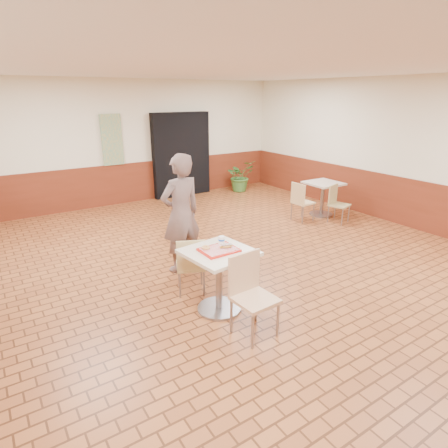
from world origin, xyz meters
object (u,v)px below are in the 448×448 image
serving_tray (219,250)px  long_john_donut (226,246)px  second_table (323,193)px  chair_main_back (191,263)px  ring_donut (206,248)px  customer (181,214)px  potted_plant (240,176)px  chair_second_left (301,200)px  chair_second_front (337,201)px  main_table (219,271)px  chair_main_front (250,290)px  paper_cup (221,240)px

serving_tray → long_john_donut: (0.10, -0.02, 0.04)m
serving_tray → second_table: size_ratio=0.58×
chair_main_back → ring_donut: (-0.03, -0.47, 0.40)m
chair_main_back → long_john_donut: bearing=132.5°
customer → long_john_donut: 1.34m
serving_tray → chair_main_back: bearing=100.0°
potted_plant → long_john_donut: bearing=-127.0°
long_john_donut → chair_second_left: (3.31, 2.08, -0.40)m
chair_second_front → customer: bearing=168.9°
serving_tray → long_john_donut: size_ratio=2.66×
ring_donut → chair_second_front: bearing=20.1°
ring_donut → potted_plant: bearing=50.8°
customer → potted_plant: 5.23m
main_table → customer: size_ratio=0.45×
chair_main_front → chair_second_left: bearing=35.0°
main_table → serving_tray: bearing=180.0°
chair_main_front → chair_second_left: chair_main_front is taller
ring_donut → chair_second_front: (4.16, 1.52, -0.42)m
chair_main_front → chair_second_front: bearing=25.6°
chair_main_back → chair_second_front: bearing=-141.8°
customer → chair_second_left: 3.37m
paper_cup → second_table: paper_cup is taller
long_john_donut → chair_second_front: 4.28m
paper_cup → chair_second_left: size_ratio=0.12×
ring_donut → paper_cup: 0.25m
chair_main_back → customer: 0.92m
main_table → long_john_donut: (0.10, -0.02, 0.32)m
chair_second_front → chair_main_back: bearing=178.9°
main_table → chair_second_left: chair_second_left is taller
serving_tray → ring_donut: size_ratio=4.19×
customer → serving_tray: bearing=76.5°
main_table → second_table: (4.12, 2.11, -0.04)m
chair_main_back → ring_donut: 0.62m
customer → long_john_donut: bearing=80.6°
chair_main_front → ring_donut: (-0.19, 0.67, 0.33)m
serving_tray → chair_second_left: bearing=31.2°
main_table → potted_plant: 6.31m
long_john_donut → chair_second_left: size_ratio=0.20×
customer → second_table: (3.97, 0.79, -0.40)m
long_john_donut → chair_second_front: (3.93, 1.63, -0.42)m
potted_plant → chair_main_back: bearing=-131.9°
chair_second_left → ring_donut: bearing=116.8°
chair_main_front → chair_main_back: (-0.15, 1.14, -0.07)m
ring_donut → potted_plant: size_ratio=0.12×
chair_main_back → potted_plant: (3.96, 4.42, -0.03)m
serving_tray → potted_plant: size_ratio=0.51×
long_john_donut → chair_second_left: 3.93m
long_john_donut → second_table: bearing=27.8°
ring_donut → second_table: size_ratio=0.14×
customer → paper_cup: customer is taller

